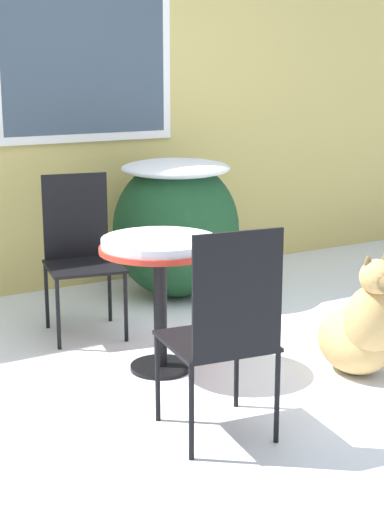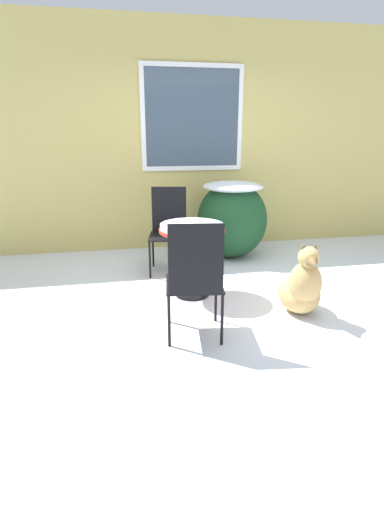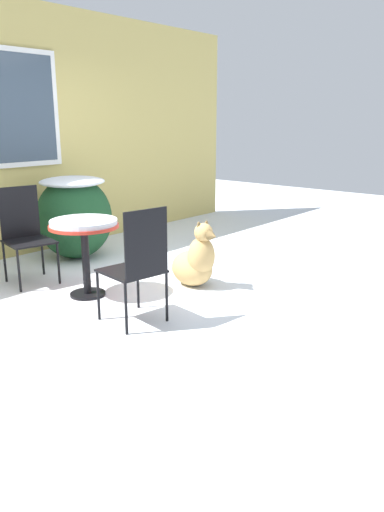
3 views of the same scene
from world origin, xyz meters
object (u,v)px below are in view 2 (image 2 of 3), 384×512
object	(u,v)px
patio_chair_near_table	(169,227)
patio_chair_far_side	(195,278)
dog	(301,288)
patio_table	(192,237)

from	to	relation	value
patio_chair_near_table	patio_chair_far_side	size ratio (longest dim) A/B	1.00
patio_chair_far_side	dog	distance (m)	1.11
patio_table	dog	size ratio (longest dim) A/B	1.07
patio_table	dog	distance (m)	1.14
dog	patio_chair_near_table	bearing A→B (deg)	134.08
patio_chair_far_side	dog	world-z (taller)	patio_chair_far_side
patio_chair_far_side	dog	size ratio (longest dim) A/B	1.42
dog	patio_table	bearing A→B (deg)	154.70
patio_chair_far_side	patio_table	bearing A→B (deg)	-92.14
patio_chair_near_table	patio_chair_far_side	bearing A→B (deg)	-80.48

